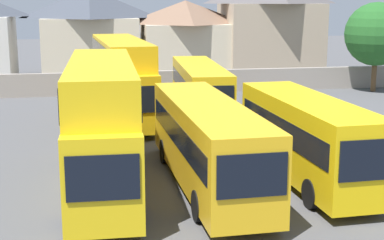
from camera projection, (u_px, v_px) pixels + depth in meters
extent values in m
plane|color=#4C4C4F|center=(156.00, 105.00, 41.17)|extent=(140.00, 140.00, 0.00)
cube|color=gray|center=(148.00, 82.00, 46.02)|extent=(56.00, 0.50, 1.80)
cube|color=yellow|center=(103.00, 142.00, 22.85)|extent=(2.75, 11.75, 3.12)
cube|color=black|center=(103.00, 178.00, 17.10)|extent=(2.19, 0.13, 1.41)
cube|color=black|center=(103.00, 133.00, 22.77)|extent=(2.77, 10.81, 0.98)
cube|color=yellow|center=(101.00, 82.00, 22.64)|extent=(2.69, 11.16, 1.60)
cube|color=black|center=(101.00, 82.00, 22.64)|extent=(2.76, 10.58, 1.12)
cylinder|color=black|center=(138.00, 205.00, 19.80)|extent=(0.32, 1.11, 1.10)
cylinder|color=black|center=(70.00, 209.00, 19.46)|extent=(0.32, 1.11, 1.10)
cylinder|color=black|center=(129.00, 151.00, 26.81)|extent=(0.32, 1.11, 1.10)
cylinder|color=black|center=(79.00, 153.00, 26.47)|extent=(0.32, 1.11, 1.10)
cube|color=gold|center=(207.00, 141.00, 23.20)|extent=(2.91, 11.88, 3.06)
cube|color=black|center=(252.00, 176.00, 17.46)|extent=(2.23, 0.15, 1.38)
cube|color=black|center=(207.00, 132.00, 23.13)|extent=(2.92, 10.93, 0.96)
cylinder|color=black|center=(263.00, 201.00, 20.21)|extent=(0.34, 1.11, 1.10)
cylinder|color=black|center=(198.00, 206.00, 19.74)|extent=(0.34, 1.11, 1.10)
cylinder|color=black|center=(213.00, 149.00, 27.22)|extent=(0.34, 1.11, 1.10)
cylinder|color=black|center=(164.00, 151.00, 26.75)|extent=(0.34, 1.11, 1.10)
cube|color=yellow|center=(307.00, 136.00, 23.89)|extent=(2.87, 10.13, 3.11)
cube|color=black|center=(369.00, 160.00, 19.00)|extent=(2.14, 0.18, 1.40)
cube|color=black|center=(307.00, 127.00, 23.81)|extent=(2.88, 9.33, 0.98)
cylinder|color=black|center=(367.00, 190.00, 21.43)|extent=(0.35, 1.11, 1.10)
cylinder|color=black|center=(311.00, 194.00, 20.96)|extent=(0.35, 1.11, 1.10)
cylinder|color=black|center=(301.00, 148.00, 27.37)|extent=(0.35, 1.11, 1.10)
cylinder|color=black|center=(256.00, 150.00, 26.90)|extent=(0.35, 1.11, 1.10)
cube|color=yellow|center=(123.00, 89.00, 35.88)|extent=(3.43, 12.14, 3.14)
cube|color=black|center=(137.00, 100.00, 30.10)|extent=(2.27, 0.24, 1.41)
cube|color=black|center=(122.00, 83.00, 35.80)|extent=(3.41, 11.19, 0.99)
cube|color=yellow|center=(121.00, 52.00, 35.69)|extent=(3.34, 11.54, 1.49)
cube|color=black|center=(121.00, 52.00, 35.69)|extent=(3.39, 10.95, 1.04)
cylinder|color=black|center=(152.00, 122.00, 32.92)|extent=(0.38, 1.12, 1.10)
cylinder|color=black|center=(110.00, 125.00, 32.36)|extent=(0.38, 1.12, 1.10)
cylinder|color=black|center=(133.00, 100.00, 39.98)|extent=(0.38, 1.12, 1.10)
cylinder|color=black|center=(99.00, 102.00, 39.41)|extent=(0.38, 1.12, 1.10)
cube|color=yellow|center=(200.00, 88.00, 36.85)|extent=(2.98, 11.54, 2.98)
cube|color=black|center=(215.00, 98.00, 31.21)|extent=(2.14, 0.18, 1.34)
cube|color=black|center=(200.00, 83.00, 36.78)|extent=(2.98, 10.63, 0.94)
cylinder|color=black|center=(227.00, 119.00, 33.81)|extent=(0.35, 1.11, 1.10)
cylinder|color=black|center=(189.00, 120.00, 33.54)|extent=(0.35, 1.11, 1.10)
cylinder|color=black|center=(209.00, 99.00, 40.70)|extent=(0.35, 1.11, 1.10)
cylinder|color=black|center=(177.00, 99.00, 40.43)|extent=(0.35, 1.11, 1.10)
cube|color=beige|center=(91.00, 48.00, 54.75)|extent=(8.76, 6.46, 5.65)
pyramid|color=#3D424C|center=(89.00, 3.00, 53.89)|extent=(9.20, 6.79, 2.71)
cube|color=beige|center=(186.00, 50.00, 55.93)|extent=(8.13, 6.41, 5.05)
pyramid|color=brown|center=(185.00, 12.00, 55.18)|extent=(8.53, 6.73, 2.19)
cube|color=tan|center=(270.00, 39.00, 57.13)|extent=(9.16, 7.07, 6.94)
cylinder|color=brown|center=(374.00, 74.00, 47.05)|extent=(0.42, 0.42, 2.86)
sphere|color=#235B23|center=(377.00, 34.00, 46.38)|extent=(5.09, 5.09, 5.09)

